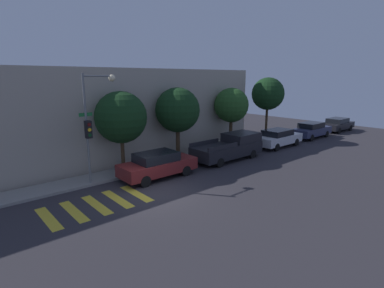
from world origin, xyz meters
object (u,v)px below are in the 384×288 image
at_px(sedan_near_corner, 158,165).
at_px(tree_near_corner, 121,117).
at_px(sedan_tail_of_row, 337,124).
at_px(sedan_far_end, 311,130).
at_px(sedan_middle, 278,138).
at_px(pickup_truck, 230,147).
at_px(tree_behind_truck, 268,94).
at_px(traffic_light_pole, 93,117).
at_px(tree_midblock, 178,110).
at_px(tree_far_end, 231,105).

xyz_separation_m(sedan_near_corner, tree_near_corner, (-1.00, 2.21, 2.57)).
bearing_deg(sedan_tail_of_row, sedan_far_end, 180.00).
xyz_separation_m(sedan_near_corner, sedan_middle, (12.00, 0.00, -0.02)).
distance_m(pickup_truck, sedan_far_end, 11.41).
bearing_deg(tree_behind_truck, traffic_light_pole, -176.76).
xyz_separation_m(sedan_far_end, tree_behind_truck, (-4.14, 2.21, 3.42)).
bearing_deg(traffic_light_pole, tree_midblock, 8.47).
bearing_deg(pickup_truck, sedan_far_end, 0.00).
bearing_deg(sedan_near_corner, sedan_middle, 0.00).
height_order(pickup_truck, sedan_middle, pickup_truck).
distance_m(sedan_tail_of_row, tree_midblock, 20.23).
relative_size(sedan_far_end, tree_behind_truck, 0.83).
bearing_deg(sedan_middle, traffic_light_pole, 175.17).
height_order(traffic_light_pole, sedan_near_corner, traffic_light_pole).
xyz_separation_m(pickup_truck, tree_behind_truck, (7.27, 2.21, 3.32)).
distance_m(traffic_light_pole, sedan_middle, 15.38).
height_order(tree_midblock, tree_behind_truck, tree_behind_truck).
xyz_separation_m(traffic_light_pole, sedan_middle, (15.05, -1.27, -2.91)).
bearing_deg(sedan_far_end, sedan_tail_of_row, 0.00).
bearing_deg(sedan_middle, sedan_near_corner, -180.00).
bearing_deg(tree_near_corner, sedan_tail_of_row, -5.22).
relative_size(sedan_far_end, tree_midblock, 0.93).
bearing_deg(tree_behind_truck, tree_midblock, 180.00).
bearing_deg(tree_behind_truck, sedan_middle, -122.86).
relative_size(traffic_light_pole, tree_near_corner, 1.20).
relative_size(traffic_light_pole, tree_behind_truck, 1.04).
bearing_deg(tree_near_corner, tree_far_end, 0.00).
distance_m(tree_near_corner, tree_behind_truck, 14.45).
distance_m(sedan_near_corner, sedan_far_end, 17.56).
height_order(sedan_near_corner, pickup_truck, pickup_truck).
bearing_deg(tree_behind_truck, tree_far_end, 180.00).
height_order(sedan_middle, tree_midblock, tree_midblock).
distance_m(sedan_near_corner, sedan_tail_of_row, 23.14).
bearing_deg(traffic_light_pole, sedan_tail_of_row, -2.78).
height_order(sedan_near_corner, tree_midblock, tree_midblock).
distance_m(sedan_tail_of_row, tree_far_end, 14.93).
bearing_deg(sedan_near_corner, traffic_light_pole, 157.38).
relative_size(traffic_light_pole, pickup_truck, 1.09).
relative_size(traffic_light_pole, tree_far_end, 1.21).
height_order(sedan_middle, tree_near_corner, tree_near_corner).
relative_size(sedan_near_corner, tree_near_corner, 0.92).
bearing_deg(tree_near_corner, sedan_near_corner, -65.58).
bearing_deg(sedan_tail_of_row, tree_behind_truck, 167.21).
xyz_separation_m(sedan_near_corner, sedan_tail_of_row, (23.14, 0.00, -0.04)).
relative_size(sedan_near_corner, sedan_middle, 0.97).
distance_m(sedan_near_corner, tree_behind_truck, 14.03).
bearing_deg(sedan_middle, pickup_truck, 180.00).
bearing_deg(sedan_tail_of_row, sedan_middle, 180.00).
distance_m(sedan_near_corner, pickup_truck, 6.15).
relative_size(tree_far_end, tree_behind_truck, 0.86).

